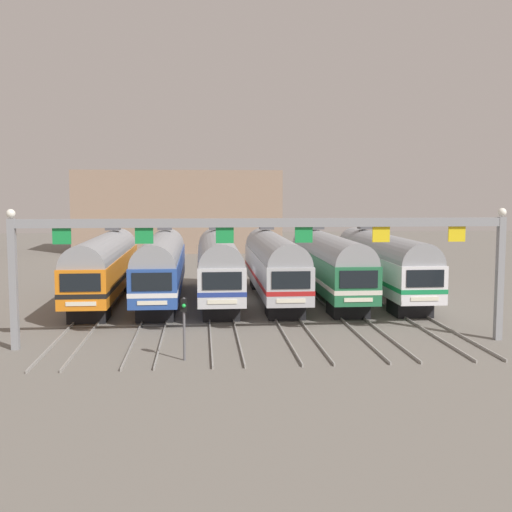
# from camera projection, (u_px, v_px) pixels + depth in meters

# --- Properties ---
(ground_plane) EXTENTS (160.00, 160.00, 0.00)m
(ground_plane) POSITION_uv_depth(u_px,v_px,m) (246.00, 300.00, 46.39)
(ground_plane) COLOR slate
(track_bed) EXTENTS (21.55, 70.00, 0.15)m
(track_bed) POSITION_uv_depth(u_px,v_px,m) (234.00, 271.00, 63.23)
(track_bed) COLOR gray
(track_bed) RESTS_ON ground
(commuter_train_orange) EXTENTS (2.88, 18.06, 5.05)m
(commuter_train_orange) POSITION_uv_depth(u_px,v_px,m) (104.00, 265.00, 45.27)
(commuter_train_orange) COLOR orange
(commuter_train_orange) RESTS_ON ground
(commuter_train_blue) EXTENTS (2.88, 18.06, 5.05)m
(commuter_train_blue) POSITION_uv_depth(u_px,v_px,m) (161.00, 264.00, 45.61)
(commuter_train_blue) COLOR #284C9E
(commuter_train_blue) RESTS_ON ground
(commuter_train_silver) EXTENTS (2.88, 18.06, 5.05)m
(commuter_train_silver) POSITION_uv_depth(u_px,v_px,m) (218.00, 264.00, 45.95)
(commuter_train_silver) COLOR silver
(commuter_train_silver) RESTS_ON ground
(commuter_train_stainless) EXTENTS (2.88, 18.06, 5.05)m
(commuter_train_stainless) POSITION_uv_depth(u_px,v_px,m) (274.00, 263.00, 46.29)
(commuter_train_stainless) COLOR #B2B5BA
(commuter_train_stainless) RESTS_ON ground
(commuter_train_green) EXTENTS (2.88, 18.06, 5.05)m
(commuter_train_green) POSITION_uv_depth(u_px,v_px,m) (328.00, 263.00, 46.63)
(commuter_train_green) COLOR #236B42
(commuter_train_green) RESTS_ON ground
(commuter_train_white) EXTENTS (2.88, 18.06, 5.05)m
(commuter_train_white) POSITION_uv_depth(u_px,v_px,m) (382.00, 262.00, 46.97)
(commuter_train_white) COLOR white
(commuter_train_white) RESTS_ON ground
(catenary_gantry) EXTENTS (25.29, 0.44, 6.97)m
(catenary_gantry) POSITION_uv_depth(u_px,v_px,m) (264.00, 241.00, 32.47)
(catenary_gantry) COLOR gray
(catenary_gantry) RESTS_ON ground
(yard_signal_mast) EXTENTS (0.28, 0.35, 2.95)m
(yard_signal_mast) POSITION_uv_depth(u_px,v_px,m) (184.00, 317.00, 29.66)
(yard_signal_mast) COLOR #59595E
(yard_signal_mast) RESTS_ON ground
(maintenance_building) EXTENTS (26.53, 10.00, 10.57)m
(maintenance_building) POSITION_uv_depth(u_px,v_px,m) (179.00, 211.00, 85.65)
(maintenance_building) COLOR gray
(maintenance_building) RESTS_ON ground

